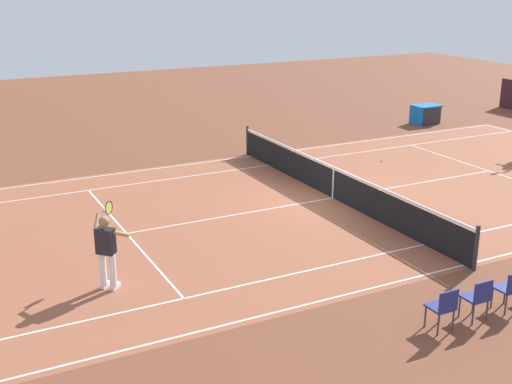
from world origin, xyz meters
TOP-DOWN VIEW (x-y plane):
  - ground_plane at (0.00, 0.00)m, footprint 60.00×60.00m
  - court_slab at (0.00, 0.00)m, footprint 24.20×11.40m
  - court_line_markings at (0.00, 0.00)m, footprint 23.85×11.05m
  - tennis_net at (0.00, 0.00)m, footprint 0.10×11.70m
  - tennis_player_near at (7.64, 2.91)m, footprint 0.74×1.13m
  - tennis_ball at (-3.86, -2.69)m, footprint 0.07×0.07m
  - spectator_chair_4 at (0.82, 7.55)m, footprint 0.44×0.44m
  - spectator_chair_5 at (1.69, 7.55)m, footprint 0.44×0.44m
  - spectator_chair_6 at (2.55, 7.55)m, footprint 0.44×0.44m
  - equipment_cart_tarped at (-9.61, -7.01)m, footprint 1.25×0.84m

SIDE VIEW (x-z plane):
  - ground_plane at x=0.00m, z-range 0.00..0.00m
  - court_slab at x=0.00m, z-range 0.00..0.00m
  - court_line_markings at x=0.00m, z-range 0.00..0.01m
  - tennis_ball at x=-3.86m, z-range 0.00..0.07m
  - equipment_cart_tarped at x=-9.61m, z-range 0.01..0.86m
  - tennis_net at x=0.00m, z-range -0.05..1.03m
  - spectator_chair_4 at x=0.82m, z-range 0.08..0.96m
  - spectator_chair_5 at x=1.69m, z-range 0.08..0.96m
  - spectator_chair_6 at x=2.55m, z-range 0.08..0.96m
  - tennis_player_near at x=7.64m, z-range 0.08..1.78m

